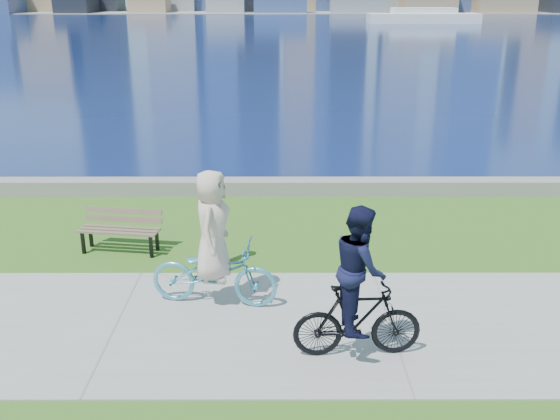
# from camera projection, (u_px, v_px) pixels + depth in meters

# --- Properties ---
(ground) EXTENTS (320.00, 320.00, 0.00)m
(ground) POSITION_uv_depth(u_px,v_px,m) (390.00, 326.00, 9.08)
(ground) COLOR #2E5817
(ground) RESTS_ON ground
(concrete_path) EXTENTS (80.00, 3.50, 0.02)m
(concrete_path) POSITION_uv_depth(u_px,v_px,m) (390.00, 325.00, 9.08)
(concrete_path) COLOR gray
(concrete_path) RESTS_ON ground
(seawall) EXTENTS (90.00, 0.50, 0.35)m
(seawall) POSITION_uv_depth(u_px,v_px,m) (347.00, 187.00, 14.86)
(seawall) COLOR slate
(seawall) RESTS_ON ground
(bay_water) EXTENTS (320.00, 131.00, 0.01)m
(bay_water) POSITION_uv_depth(u_px,v_px,m) (292.00, 28.00, 76.90)
(bay_water) COLOR #0B1948
(bay_water) RESTS_ON ground
(far_shore) EXTENTS (320.00, 30.00, 0.12)m
(far_shore) POSITION_uv_depth(u_px,v_px,m) (287.00, 11.00, 131.51)
(far_shore) COLOR gray
(far_shore) RESTS_ON ground
(ferry_far) EXTENTS (15.29, 4.37, 2.08)m
(ferry_far) POSITION_uv_depth(u_px,v_px,m) (423.00, 17.00, 87.03)
(ferry_far) COLOR silver
(ferry_far) RESTS_ON ground
(park_bench) EXTENTS (1.55, 0.72, 0.77)m
(park_bench) POSITION_uv_depth(u_px,v_px,m) (121.00, 227.00, 11.55)
(park_bench) COLOR black
(park_bench) RESTS_ON ground
(bollard_lamp) EXTENTS (0.23, 0.23, 1.42)m
(bollard_lamp) POSITION_uv_depth(u_px,v_px,m) (217.00, 223.00, 10.78)
(bollard_lamp) COLOR black
(bollard_lamp) RESTS_ON ground
(cyclist_woman) EXTENTS (0.97, 2.05, 2.14)m
(cyclist_woman) POSITION_uv_depth(u_px,v_px,m) (213.00, 256.00, 9.44)
(cyclist_woman) COLOR #4FA7C0
(cyclist_woman) RESTS_ON ground
(cyclist_man) EXTENTS (0.67, 1.72, 2.10)m
(cyclist_man) POSITION_uv_depth(u_px,v_px,m) (359.00, 295.00, 8.04)
(cyclist_man) COLOR black
(cyclist_man) RESTS_ON ground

